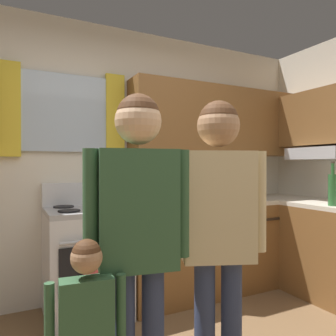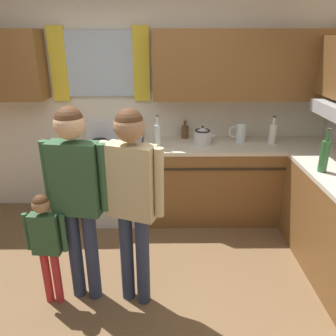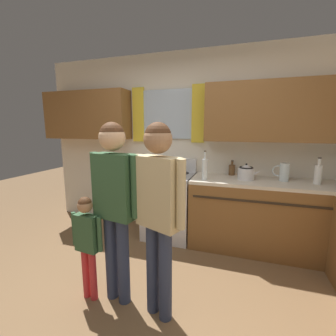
{
  "view_description": "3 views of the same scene",
  "coord_description": "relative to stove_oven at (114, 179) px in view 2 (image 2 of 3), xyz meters",
  "views": [
    {
      "loc": [
        -0.78,
        -1.19,
        1.27
      ],
      "look_at": [
        0.25,
        0.89,
        1.24
      ],
      "focal_mm": 34.47,
      "sensor_mm": 36.0,
      "label": 1
    },
    {
      "loc": [
        0.41,
        -2.04,
        2.03
      ],
      "look_at": [
        0.43,
        0.67,
        0.96
      ],
      "focal_mm": 35.78,
      "sensor_mm": 36.0,
      "label": 2
    },
    {
      "loc": [
        0.76,
        -1.43,
        1.55
      ],
      "look_at": [
        0.09,
        0.62,
        1.16
      ],
      "focal_mm": 24.5,
      "sensor_mm": 36.0,
      "label": 3
    }
  ],
  "objects": [
    {
      "name": "stovetop_kettle",
      "position": [
        1.01,
        -0.01,
        0.53
      ],
      "size": [
        0.27,
        0.2,
        0.21
      ],
      "color": "silver",
      "rests_on": "kitchen_counter_run"
    },
    {
      "name": "kitchen_counter_run",
      "position": [
        1.73,
        -0.42,
        -0.02
      ],
      "size": [
        2.14,
        2.06,
        0.9
      ],
      "color": "brown",
      "rests_on": "ground"
    },
    {
      "name": "small_child",
      "position": [
        -0.31,
        -1.42,
        0.14
      ],
      "size": [
        0.32,
        0.13,
        0.96
      ],
      "color": "red",
      "rests_on": "ground"
    },
    {
      "name": "back_wall_unit",
      "position": [
        0.23,
        0.27,
        1.01
      ],
      "size": [
        4.6,
        0.42,
        2.6
      ],
      "color": "silver",
      "rests_on": "ground"
    },
    {
      "name": "adult_holding_child",
      "position": [
        -0.06,
        -1.35,
        0.53
      ],
      "size": [
        0.49,
        0.22,
        1.59
      ],
      "color": "#2D3856",
      "rests_on": "ground"
    },
    {
      "name": "ground_plane",
      "position": [
        0.19,
        -1.54,
        -0.47
      ],
      "size": [
        12.0,
        12.0,
        0.0
      ],
      "primitive_type": "plane",
      "color": "brown"
    },
    {
      "name": "bottle_tall_clear",
      "position": [
        0.52,
        -0.17,
        0.57
      ],
      "size": [
        0.07,
        0.07,
        0.37
      ],
      "color": "silver",
      "rests_on": "kitchen_counter_run"
    },
    {
      "name": "bottle_squat_brown",
      "position": [
        0.83,
        0.23,
        0.51
      ],
      "size": [
        0.08,
        0.08,
        0.21
      ],
      "color": "brown",
      "rests_on": "kitchen_counter_run"
    },
    {
      "name": "water_pitcher",
      "position": [
        1.44,
        0.06,
        0.54
      ],
      "size": [
        0.19,
        0.11,
        0.22
      ],
      "color": "silver",
      "rests_on": "kitchen_counter_run"
    },
    {
      "name": "bottle_wine_green",
      "position": [
        1.99,
        -0.83,
        0.58
      ],
      "size": [
        0.08,
        0.08,
        0.39
      ],
      "color": "#2D6633",
      "rests_on": "kitchen_counter_run"
    },
    {
      "name": "stove_oven",
      "position": [
        0.0,
        0.0,
        0.0
      ],
      "size": [
        0.65,
        0.67,
        1.1
      ],
      "color": "silver",
      "rests_on": "ground"
    },
    {
      "name": "adult_in_plaid",
      "position": [
        0.36,
        -1.39,
        0.53
      ],
      "size": [
        0.47,
        0.27,
        1.59
      ],
      "color": "#2D3856",
      "rests_on": "ground"
    },
    {
      "name": "bottle_milk_white",
      "position": [
        1.79,
        0.01,
        0.55
      ],
      "size": [
        0.08,
        0.08,
        0.31
      ],
      "color": "white",
      "rests_on": "kitchen_counter_run"
    }
  ]
}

